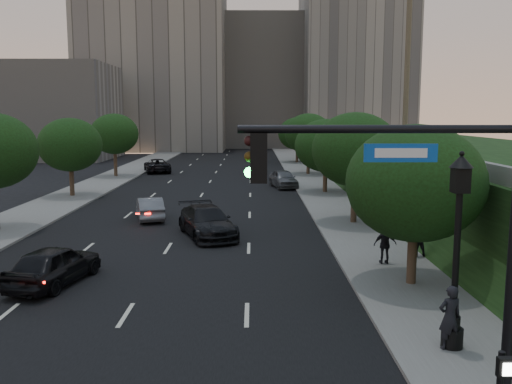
{
  "coord_description": "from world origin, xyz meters",
  "views": [
    {
      "loc": [
        4.19,
        -12.12,
        6.57
      ],
      "look_at": [
        4.33,
        8.65,
        3.6
      ],
      "focal_mm": 38.0,
      "sensor_mm": 36.0,
      "label": 1
    }
  ],
  "objects_px": {
    "sedan_far_left": "(157,166)",
    "pedestrian_b": "(417,236)",
    "pedestrian_a": "(450,317)",
    "sedan_mid_left": "(150,208)",
    "sedan_near_right": "(207,222)",
    "traffic_signal_mast": "(458,264)",
    "pedestrian_c": "(385,244)",
    "sedan_near_left": "(54,265)",
    "sedan_far_right": "(283,179)",
    "street_lamp": "(456,260)"
  },
  "relations": [
    {
      "from": "sedan_far_left",
      "to": "pedestrian_b",
      "type": "relative_size",
      "value": 3.05
    },
    {
      "from": "pedestrian_a",
      "to": "sedan_mid_left",
      "type": "bearing_deg",
      "value": -69.22
    },
    {
      "from": "sedan_near_right",
      "to": "pedestrian_b",
      "type": "distance_m",
      "value": 11.03
    },
    {
      "from": "traffic_signal_mast",
      "to": "pedestrian_b",
      "type": "bearing_deg",
      "value": 75.94
    },
    {
      "from": "pedestrian_c",
      "to": "sedan_mid_left",
      "type": "bearing_deg",
      "value": -44.64
    },
    {
      "from": "sedan_near_left",
      "to": "sedan_far_left",
      "type": "relative_size",
      "value": 0.81
    },
    {
      "from": "sedan_far_left",
      "to": "pedestrian_a",
      "type": "xyz_separation_m",
      "value": [
        16.38,
        -47.77,
        0.26
      ]
    },
    {
      "from": "sedan_far_right",
      "to": "pedestrian_c",
      "type": "bearing_deg",
      "value": -94.46
    },
    {
      "from": "pedestrian_a",
      "to": "sedan_near_right",
      "type": "bearing_deg",
      "value": -72.27
    },
    {
      "from": "sedan_far_right",
      "to": "pedestrian_c",
      "type": "xyz_separation_m",
      "value": [
        2.95,
        -25.84,
        0.18
      ]
    },
    {
      "from": "sedan_far_left",
      "to": "sedan_far_right",
      "type": "distance_m",
      "value": 19.1
    },
    {
      "from": "pedestrian_b",
      "to": "sedan_mid_left",
      "type": "bearing_deg",
      "value": -47.83
    },
    {
      "from": "sedan_far_right",
      "to": "pedestrian_b",
      "type": "bearing_deg",
      "value": -90.2
    },
    {
      "from": "sedan_far_left",
      "to": "pedestrian_a",
      "type": "height_order",
      "value": "pedestrian_a"
    },
    {
      "from": "sedan_far_left",
      "to": "pedestrian_c",
      "type": "xyz_separation_m",
      "value": [
        16.72,
        -39.08,
        0.21
      ]
    },
    {
      "from": "pedestrian_c",
      "to": "sedan_near_left",
      "type": "bearing_deg",
      "value": 7.1
    },
    {
      "from": "sedan_mid_left",
      "to": "sedan_far_left",
      "type": "xyz_separation_m",
      "value": [
        -4.47,
        28.21,
        0.08
      ]
    },
    {
      "from": "street_lamp",
      "to": "sedan_far_left",
      "type": "relative_size",
      "value": 0.99
    },
    {
      "from": "pedestrian_c",
      "to": "sedan_far_left",
      "type": "bearing_deg",
      "value": -69.92
    },
    {
      "from": "traffic_signal_mast",
      "to": "sedan_near_right",
      "type": "relative_size",
      "value": 1.24
    },
    {
      "from": "sedan_near_left",
      "to": "pedestrian_a",
      "type": "xyz_separation_m",
      "value": [
        13.14,
        -6.28,
        0.26
      ]
    },
    {
      "from": "pedestrian_c",
      "to": "sedan_far_right",
      "type": "bearing_deg",
      "value": -86.57
    },
    {
      "from": "sedan_mid_left",
      "to": "sedan_far_right",
      "type": "distance_m",
      "value": 17.63
    },
    {
      "from": "street_lamp",
      "to": "sedan_mid_left",
      "type": "xyz_separation_m",
      "value": [
        -12.05,
        19.44,
        -1.92
      ]
    },
    {
      "from": "street_lamp",
      "to": "sedan_far_right",
      "type": "relative_size",
      "value": 1.17
    },
    {
      "from": "street_lamp",
      "to": "pedestrian_c",
      "type": "relative_size",
      "value": 3.31
    },
    {
      "from": "sedan_mid_left",
      "to": "sedan_far_right",
      "type": "relative_size",
      "value": 0.9
    },
    {
      "from": "sedan_far_right",
      "to": "pedestrian_a",
      "type": "bearing_deg",
      "value": -96.65
    },
    {
      "from": "sedan_mid_left",
      "to": "pedestrian_c",
      "type": "bearing_deg",
      "value": 123.07
    },
    {
      "from": "pedestrian_b",
      "to": "street_lamp",
      "type": "bearing_deg",
      "value": 65.57
    },
    {
      "from": "traffic_signal_mast",
      "to": "pedestrian_b",
      "type": "distance_m",
      "value": 14.5
    },
    {
      "from": "traffic_signal_mast",
      "to": "pedestrian_c",
      "type": "bearing_deg",
      "value": 82.18
    },
    {
      "from": "sedan_far_left",
      "to": "pedestrian_c",
      "type": "height_order",
      "value": "pedestrian_c"
    },
    {
      "from": "sedan_near_left",
      "to": "sedan_far_right",
      "type": "xyz_separation_m",
      "value": [
        10.53,
        28.26,
        0.02
      ]
    },
    {
      "from": "traffic_signal_mast",
      "to": "sedan_mid_left",
      "type": "xyz_separation_m",
      "value": [
        -10.52,
        23.48,
        -2.96
      ]
    },
    {
      "from": "sedan_near_right",
      "to": "sedan_far_right",
      "type": "distance_m",
      "value": 20.57
    },
    {
      "from": "street_lamp",
      "to": "sedan_near_left",
      "type": "xyz_separation_m",
      "value": [
        -13.27,
        6.16,
        -1.84
      ]
    },
    {
      "from": "sedan_far_left",
      "to": "pedestrian_b",
      "type": "height_order",
      "value": "pedestrian_b"
    },
    {
      "from": "sedan_near_left",
      "to": "pedestrian_c",
      "type": "bearing_deg",
      "value": -156.91
    },
    {
      "from": "sedan_near_right",
      "to": "pedestrian_c",
      "type": "bearing_deg",
      "value": -55.71
    },
    {
      "from": "pedestrian_a",
      "to": "pedestrian_c",
      "type": "distance_m",
      "value": 8.7
    },
    {
      "from": "sedan_near_left",
      "to": "pedestrian_a",
      "type": "relative_size",
      "value": 2.57
    },
    {
      "from": "sedan_mid_left",
      "to": "sedan_near_right",
      "type": "relative_size",
      "value": 0.77
    },
    {
      "from": "pedestrian_c",
      "to": "traffic_signal_mast",
      "type": "bearing_deg",
      "value": 79.1
    },
    {
      "from": "traffic_signal_mast",
      "to": "pedestrian_a",
      "type": "distance_m",
      "value": 4.91
    },
    {
      "from": "traffic_signal_mast",
      "to": "pedestrian_c",
      "type": "xyz_separation_m",
      "value": [
        1.73,
        12.61,
        -2.67
      ]
    },
    {
      "from": "traffic_signal_mast",
      "to": "sedan_near_right",
      "type": "bearing_deg",
      "value": 109.28
    },
    {
      "from": "sedan_mid_left",
      "to": "sedan_near_right",
      "type": "xyz_separation_m",
      "value": [
        4.02,
        -4.9,
        0.11
      ]
    },
    {
      "from": "street_lamp",
      "to": "pedestrian_c",
      "type": "bearing_deg",
      "value": 88.64
    },
    {
      "from": "pedestrian_a",
      "to": "pedestrian_b",
      "type": "bearing_deg",
      "value": -112.37
    }
  ]
}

